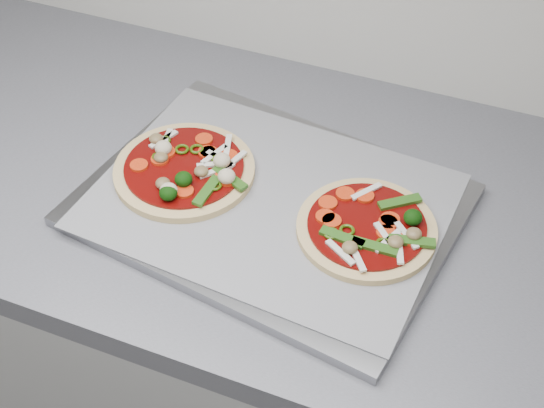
% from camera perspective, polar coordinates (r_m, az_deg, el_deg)
% --- Properties ---
extents(baking_tray, '(0.53, 0.42, 0.02)m').
position_cam_1_polar(baking_tray, '(1.02, -0.17, -0.08)').
color(baking_tray, gray).
rests_on(baking_tray, countertop).
extents(parchment, '(0.48, 0.37, 0.00)m').
position_cam_1_polar(parchment, '(1.01, -0.17, 0.28)').
color(parchment, gray).
rests_on(parchment, baking_tray).
extents(pizza_left, '(0.24, 0.24, 0.03)m').
position_cam_1_polar(pizza_left, '(1.04, -6.52, 2.62)').
color(pizza_left, tan).
rests_on(pizza_left, parchment).
extents(pizza_right, '(0.24, 0.24, 0.03)m').
position_cam_1_polar(pizza_right, '(0.97, 7.29, -1.80)').
color(pizza_right, tan).
rests_on(pizza_right, parchment).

